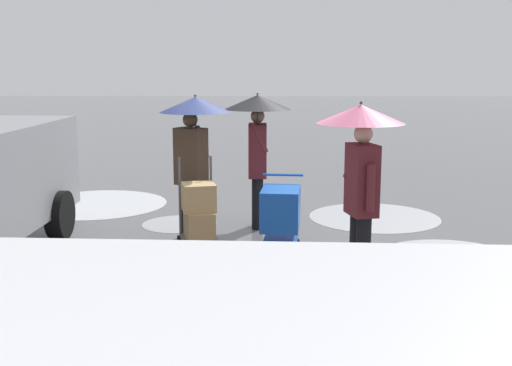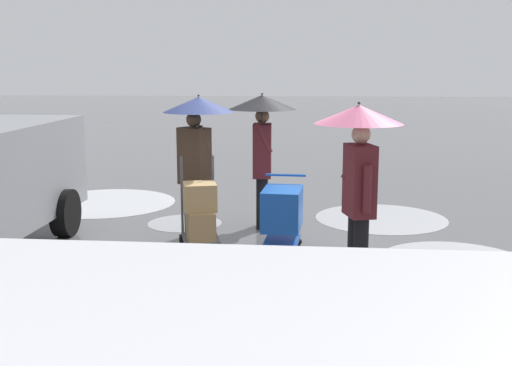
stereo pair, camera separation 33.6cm
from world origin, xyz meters
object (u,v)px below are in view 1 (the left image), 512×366
object	(u,v)px
hand_dolly_boxes	(199,214)
pedestrian_black_side	(193,133)
shopping_cart_vendor	(281,211)
pedestrian_pink_side	(361,150)
pedestrian_white_side	(258,129)

from	to	relation	value
hand_dolly_boxes	pedestrian_black_side	distance (m)	1.29
shopping_cart_vendor	pedestrian_pink_side	size ratio (longest dim) A/B	0.47
hand_dolly_boxes	pedestrian_black_side	bearing A→B (deg)	-79.15
pedestrian_pink_side	pedestrian_black_side	world-z (taller)	same
shopping_cart_vendor	pedestrian_pink_side	bearing A→B (deg)	126.29
pedestrian_black_side	hand_dolly_boxes	bearing A→B (deg)	100.85
pedestrian_black_side	pedestrian_white_side	distance (m)	1.13
hand_dolly_boxes	shopping_cart_vendor	bearing A→B (deg)	-169.23
pedestrian_black_side	pedestrian_white_side	world-z (taller)	same
hand_dolly_boxes	pedestrian_pink_side	bearing A→B (deg)	153.08
hand_dolly_boxes	pedestrian_white_side	world-z (taller)	pedestrian_white_side
shopping_cart_vendor	pedestrian_black_side	distance (m)	1.72
shopping_cart_vendor	pedestrian_black_side	size ratio (longest dim) A/B	0.47
hand_dolly_boxes	pedestrian_black_side	xyz separation A→B (m)	(0.15, -0.77, 1.02)
shopping_cart_vendor	hand_dolly_boxes	world-z (taller)	hand_dolly_boxes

